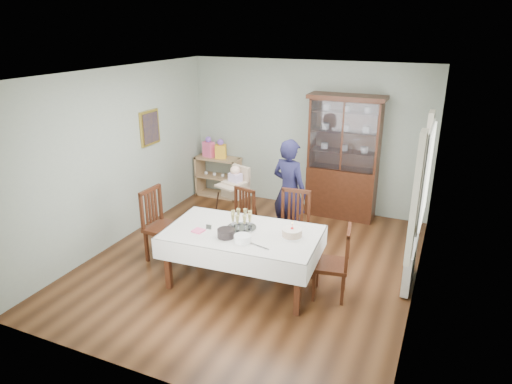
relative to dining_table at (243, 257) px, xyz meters
The scene contains 25 objects.
floor 0.68m from the dining_table, 102.24° to the left, with size 5.00×5.00×0.00m, color #593319.
room_shell 1.71m from the dining_table, 96.29° to the left, with size 5.00×5.00×5.00m.
dining_table is the anchor object (origin of this frame).
china_cabinet 2.97m from the dining_table, 77.34° to the left, with size 1.30×0.48×2.18m.
sideboard 3.39m from the dining_table, 123.45° to the left, with size 0.90×0.38×0.80m.
picture_frame 2.98m from the dining_table, 150.02° to the left, with size 0.04×0.48×0.58m, color gold.
window 2.55m from the dining_table, 22.02° to the left, with size 0.04×1.02×1.22m, color white.
curtain_left 2.31m from the dining_table, ahead, with size 0.07×0.30×1.55m, color silver.
curtain_right 2.73m from the dining_table, 35.76° to the left, with size 0.07×0.30×1.55m, color silver.
radiator 2.21m from the dining_table, 22.60° to the left, with size 0.10×0.80×0.55m, color white.
chair_far_left 1.10m from the dining_table, 118.81° to the left, with size 0.50×0.50×0.91m.
chair_far_right 1.01m from the dining_table, 68.89° to the left, with size 0.49×0.49×1.02m.
chair_end_left 1.37m from the dining_table, behind, with size 0.51×0.51×1.07m.
chair_end_right 1.18m from the dining_table, ahead, with size 0.50×0.50×0.96m.
woman 1.57m from the dining_table, 86.08° to the left, with size 0.61×0.40×1.66m, color black.
high_chair 1.78m from the dining_table, 118.90° to the left, with size 0.63×0.63×1.11m.
champagne_tray 0.46m from the dining_table, 121.13° to the left, with size 0.39×0.39×0.24m.
birthday_cake 0.78m from the dining_table, 10.01° to the left, with size 0.30×0.30×0.20m.
plate_stack_dark 0.50m from the dining_table, 118.40° to the right, with size 0.22×0.22×0.11m, color black.
plate_stack_white 0.51m from the dining_table, 64.13° to the right, with size 0.21×0.21×0.09m, color white.
napkin_stack 0.69m from the dining_table, 157.17° to the right, with size 0.14×0.14×0.02m, color #FF5D8F.
cutlery 0.63m from the dining_table, behind, with size 0.10×0.14×0.01m, color silver, non-canonical shape.
cake_knife 0.61m from the dining_table, 39.43° to the right, with size 0.30×0.03×0.01m, color silver.
gift_bag_pink 3.53m from the dining_table, 126.23° to the left, with size 0.25×0.20×0.41m.
gift_bag_orange 3.38m from the dining_table, 122.50° to the left, with size 0.24×0.20×0.38m.
Camera 1 is at (2.43, -5.38, 3.30)m, focal length 32.00 mm.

